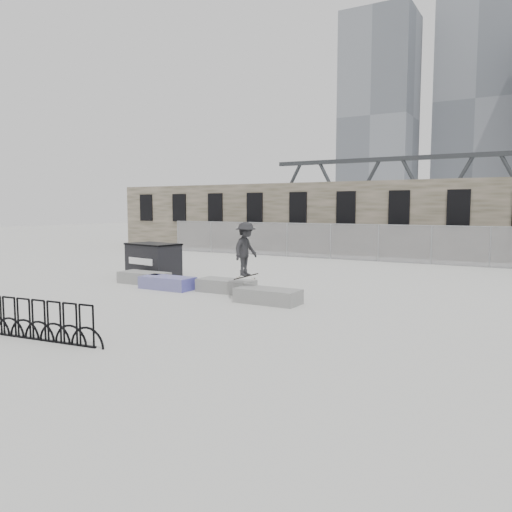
% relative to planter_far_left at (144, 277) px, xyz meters
% --- Properties ---
extents(ground, '(120.00, 120.00, 0.00)m').
position_rel_planter_far_left_xyz_m(ground, '(2.84, -0.25, -0.25)').
color(ground, '#B9B9B3').
rests_on(ground, ground).
extents(stone_wall, '(36.00, 2.58, 4.50)m').
position_rel_planter_far_left_xyz_m(stone_wall, '(2.84, 15.99, 2.01)').
color(stone_wall, brown).
rests_on(stone_wall, ground).
extents(chainlink_fence, '(22.06, 0.06, 2.02)m').
position_rel_planter_far_left_xyz_m(chainlink_fence, '(2.84, 12.25, 0.79)').
color(chainlink_fence, gray).
rests_on(chainlink_fence, ground).
extents(planter_far_left, '(2.00, 0.90, 0.45)m').
position_rel_planter_far_left_xyz_m(planter_far_left, '(0.00, 0.00, 0.00)').
color(planter_far_left, gray).
rests_on(planter_far_left, ground).
extents(planter_center_left, '(2.00, 0.90, 0.45)m').
position_rel_planter_far_left_xyz_m(planter_center_left, '(1.62, -0.55, 0.00)').
color(planter_center_left, '#3736A2').
rests_on(planter_center_left, ground).
extents(planter_center_right, '(2.00, 0.90, 0.45)m').
position_rel_planter_far_left_xyz_m(planter_center_right, '(3.82, -0.07, 0.00)').
color(planter_center_right, gray).
rests_on(planter_center_right, ground).
extents(planter_offset, '(2.00, 0.90, 0.45)m').
position_rel_planter_far_left_xyz_m(planter_offset, '(6.03, -1.10, 0.00)').
color(planter_offset, gray).
rests_on(planter_offset, ground).
extents(dumpster, '(2.39, 1.68, 1.45)m').
position_rel_planter_far_left_xyz_m(dumpster, '(-0.73, 1.36, 0.49)').
color(dumpster, black).
rests_on(dumpster, ground).
extents(bike_rack, '(4.02, 0.49, 0.90)m').
position_rel_planter_far_left_xyz_m(bike_rack, '(3.47, -7.42, 0.19)').
color(bike_rack, black).
rests_on(bike_rack, ground).
extents(skyline_towers, '(58.00, 28.00, 48.00)m').
position_rel_planter_far_left_xyz_m(skyline_towers, '(1.83, 93.56, 20.55)').
color(skyline_towers, slate).
rests_on(skyline_towers, ground).
extents(skateboarder, '(0.80, 1.12, 1.86)m').
position_rel_planter_far_left_xyz_m(skateboarder, '(5.12, -0.90, 1.37)').
color(skateboarder, black).
rests_on(skateboarder, ground).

